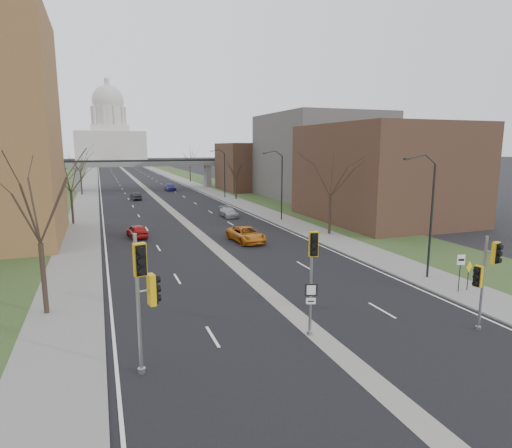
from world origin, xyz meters
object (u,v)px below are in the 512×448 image
car_left_far (136,196)px  car_right_mid (229,212)px  signal_pole_right (486,271)px  car_right_far (170,187)px  car_left_near (137,231)px  car_right_near (246,234)px  warning_sign (469,271)px  speed_limit_sign (460,266)px  signal_pole_left (144,284)px  signal_pole_median (312,264)px

car_left_far → car_right_mid: size_ratio=0.87×
signal_pole_right → car_right_far: (-3.46, 76.67, -2.45)m
car_left_near → car_right_near: (9.95, -5.90, 0.06)m
warning_sign → signal_pole_right: bearing=-149.8°
car_left_far → car_right_mid: bearing=105.5°
signal_pole_right → car_left_far: (-11.76, 62.64, -2.60)m
speed_limit_sign → warning_sign: 0.84m
signal_pole_right → car_left_far: bearing=88.4°
car_left_far → car_right_far: (8.31, 14.03, 0.16)m
signal_pole_left → signal_pole_right: signal_pole_left is taller
car_right_near → car_right_mid: (2.73, 15.27, -0.11)m
warning_sign → car_right_far: size_ratio=0.43×
car_right_far → signal_pole_right: bearing=-89.2°
signal_pole_right → car_right_near: bearing=88.1°
speed_limit_sign → car_right_mid: bearing=114.4°
warning_sign → speed_limit_sign: bearing=161.2°
signal_pole_left → car_right_mid: 40.43m
signal_pole_right → car_right_mid: (-1.64, 39.17, -2.59)m
car_left_near → car_right_far: car_right_far is taller
signal_pole_median → car_right_mid: signal_pole_median is taller
warning_sign → car_right_near: warning_sign is taller
signal_pole_median → car_left_near: signal_pole_median is taller
car_left_near → car_left_far: 32.93m
signal_pole_median → warning_sign: bearing=30.1°
signal_pole_median → car_right_far: signal_pole_median is taller
signal_pole_median → car_right_near: size_ratio=1.01×
signal_pole_median → car_left_near: size_ratio=1.34×
warning_sign → car_right_near: bearing=95.6°
car_right_mid → signal_pole_left: bearing=-111.9°
car_right_mid → speed_limit_sign: bearing=-82.1°
speed_limit_sign → car_left_far: (-15.29, 57.73, -1.17)m
car_right_near → warning_sign: bearing=-70.8°
signal_pole_left → signal_pole_right: 16.38m
warning_sign → car_right_near: size_ratio=0.36×
car_left_far → speed_limit_sign: bearing=97.0°
signal_pole_left → car_right_near: 25.46m
speed_limit_sign → warning_sign: size_ratio=1.25×
speed_limit_sign → car_right_mid: (-5.16, 34.26, -1.16)m
speed_limit_sign → car_right_mid: 34.66m
car_left_far → car_right_far: size_ratio=0.83×
car_right_mid → warning_sign: bearing=-80.9°
warning_sign → car_left_far: size_ratio=0.51×
signal_pole_left → car_right_mid: (14.65, 37.54, -3.24)m
signal_pole_right → car_left_far: signal_pole_right is taller
car_right_near → car_right_mid: size_ratio=1.23×
warning_sign → car_left_near: bearing=107.9°
car_left_near → car_right_far: 48.11m
signal_pole_right → car_right_far: signal_pole_right is taller
car_left_near → car_right_near: 11.57m
signal_pole_median → car_left_near: bearing=121.0°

